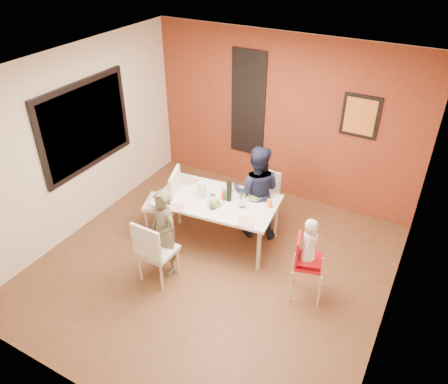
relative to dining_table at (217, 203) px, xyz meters
The scene contains 35 objects.
ground 0.88m from the dining_table, 65.55° to the right, with size 4.50×4.50×0.00m, color brown.
ceiling 2.14m from the dining_table, 65.55° to the right, with size 4.50×4.50×0.02m, color white.
wall_back 1.86m from the dining_table, 81.64° to the left, with size 4.50×0.02×2.70m, color beige.
wall_front 2.90m from the dining_table, 84.90° to the right, with size 4.50×0.02×2.70m, color beige.
wall_left 2.19m from the dining_table, 164.63° to the right, with size 0.02×4.50×2.70m, color beige.
wall_right 2.66m from the dining_table, 12.40° to the right, with size 0.02×4.50×2.70m, color beige.
brick_accent_wall 1.84m from the dining_table, 81.54° to the left, with size 4.50×0.02×2.70m, color maroon.
picture_window_frame 2.20m from the dining_table, 169.93° to the right, with size 0.05×1.70×1.30m, color black.
picture_window_pane 2.18m from the dining_table, 169.86° to the right, with size 0.02×1.55×1.15m, color black.
glassblock_strip 1.90m from the dining_table, 101.87° to the left, with size 0.55×0.03×1.70m, color silver.
glassblock_surround 1.90m from the dining_table, 101.91° to the left, with size 0.60×0.03×1.76m, color black.
art_print_frame 2.42m from the dining_table, 48.87° to the left, with size 0.54×0.03×0.64m, color black.
art_print_canvas 2.41m from the dining_table, 48.61° to the left, with size 0.44×0.01×0.54m, color orange.
dining_table is the anchor object (origin of this frame).
chair_near 1.19m from the dining_table, 103.78° to the right, with size 0.45×0.45×0.94m.
chair_far 0.80m from the dining_table, 57.78° to the left, with size 0.46×0.46×0.92m.
chair_left 0.76m from the dining_table, 167.34° to the right, with size 0.62×0.62×1.04m.
high_chair 1.56m from the dining_table, 16.59° to the right, with size 0.46×0.46×0.89m.
child_near 0.95m from the dining_table, 107.09° to the right, with size 0.46×0.30×1.25m, color brown.
child_far 0.60m from the dining_table, 45.92° to the left, with size 0.70×0.55×1.45m, color #161932.
toddler 1.58m from the dining_table, 15.99° to the right, with size 0.31×0.20×0.63m, color silver.
plate_near_left 0.60m from the dining_table, 130.58° to the right, with size 0.20×0.20×0.01m, color white.
plate_far_mid 0.38m from the dining_table, 89.38° to the left, with size 0.22×0.22×0.01m, color white.
plate_near_right 0.66m from the dining_table, 25.55° to the right, with size 0.22×0.22×0.01m, color white.
plate_far_left 0.67m from the dining_table, 160.04° to the left, with size 0.21×0.21×0.01m, color white.
salad_bowl_a 0.16m from the dining_table, 70.19° to the right, with size 0.20×0.20×0.05m, color white.
salad_bowl_b 0.54m from the dining_table, 29.26° to the left, with size 0.20×0.20×0.05m, color white.
wine_bottle 0.27m from the dining_table, 21.21° to the left, with size 0.08×0.08×0.29m, color black.
wine_glass_a 0.29m from the dining_table, 75.47° to the right, with size 0.08×0.08×0.22m, color white.
wine_glass_b 0.43m from the dining_table, ahead, with size 0.08×0.08×0.22m, color white.
paper_towel_roll 0.28m from the dining_table, 163.84° to the right, with size 0.11×0.11×0.25m, color silver.
condiment_red 0.17m from the dining_table, ahead, with size 0.04×0.04×0.15m, color red.
condiment_green 0.17m from the dining_table, 21.65° to the left, with size 0.04×0.04×0.15m, color #376C24.
condiment_brown 0.17m from the dining_table, 50.95° to the left, with size 0.04×0.04×0.14m, color brown.
sippy_cup 0.76m from the dining_table, 14.34° to the left, with size 0.07×0.07×0.12m, color orange.
Camera 1 is at (2.32, -3.91, 4.14)m, focal length 35.00 mm.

